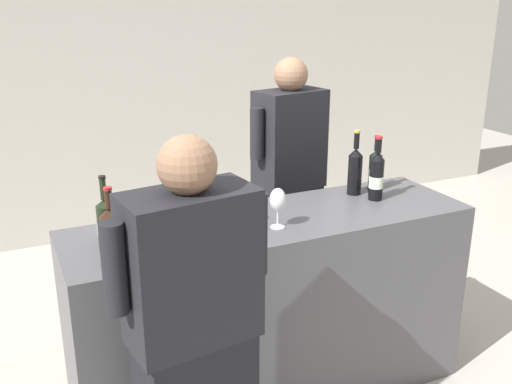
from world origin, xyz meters
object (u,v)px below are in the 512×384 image
object	(u,v)px
ice_bucket	(166,221)
person_server	(289,197)
wine_bottle_2	(377,176)
wine_bottle_1	(106,222)
wine_bottle_3	(212,211)
wine_bottle_0	(355,170)
wine_bottle_4	(375,170)
wine_glass	(278,201)
wine_bottle_5	(112,236)
person_guest	(195,356)

from	to	relation	value
ice_bucket	person_server	size ratio (longest dim) A/B	0.14
wine_bottle_2	ice_bucket	world-z (taller)	wine_bottle_2
wine_bottle_1	wine_bottle_3	xyz separation A→B (m)	(0.45, -0.08, 0.01)
wine_bottle_0	wine_bottle_3	distance (m)	0.92
wine_bottle_3	wine_bottle_4	bearing A→B (deg)	12.02
wine_glass	wine_bottle_0	bearing A→B (deg)	23.22
wine_bottle_0	person_server	size ratio (longest dim) A/B	0.21
wine_bottle_3	wine_glass	distance (m)	0.31
wine_bottle_2	wine_glass	world-z (taller)	wine_bottle_2
wine_bottle_2	wine_bottle_5	distance (m)	1.43
ice_bucket	person_server	xyz separation A→B (m)	(1.01, 0.79, -0.29)
wine_bottle_0	wine_bottle_4	xyz separation A→B (m)	(0.14, 0.01, -0.02)
wine_glass	wine_bottle_1	bearing A→B (deg)	170.91
wine_bottle_3	person_guest	distance (m)	0.70
wine_bottle_1	wine_bottle_2	distance (m)	1.40
wine_bottle_4	person_server	xyz separation A→B (m)	(-0.25, 0.53, -0.29)
wine_bottle_0	person_guest	size ratio (longest dim) A/B	0.22
wine_bottle_4	wine_bottle_3	bearing A→B (deg)	-167.98
wine_bottle_0	wine_bottle_2	size ratio (longest dim) A/B	1.03
wine_glass	person_guest	bearing A→B (deg)	-139.99
wine_bottle_2	person_server	distance (m)	0.75
wine_bottle_3	ice_bucket	world-z (taller)	wine_bottle_3
wine_bottle_1	wine_bottle_5	xyz separation A→B (m)	(-0.01, -0.18, 0.01)
person_guest	wine_bottle_1	bearing A→B (deg)	105.70
wine_bottle_2	wine_glass	bearing A→B (deg)	-168.51
wine_bottle_2	wine_glass	xyz separation A→B (m)	(-0.65, -0.13, -0.00)
person_server	person_guest	world-z (taller)	person_server
wine_bottle_4	wine_bottle_5	distance (m)	1.54
wine_bottle_5	wine_bottle_3	bearing A→B (deg)	12.95
wine_bottle_0	wine_glass	bearing A→B (deg)	-156.78
wine_bottle_3	ice_bucket	xyz separation A→B (m)	(-0.22, -0.04, 0.00)
wine_bottle_4	ice_bucket	size ratio (longest dim) A/B	1.33
wine_bottle_4	ice_bucket	world-z (taller)	wine_bottle_4
wine_bottle_4	ice_bucket	xyz separation A→B (m)	(-1.26, -0.26, 0.00)
wine_bottle_0	wine_bottle_5	bearing A→B (deg)	-166.97
wine_bottle_0	wine_bottle_2	world-z (taller)	wine_bottle_0
wine_bottle_1	person_server	bearing A→B (deg)	28.57
wine_bottle_1	wine_bottle_2	xyz separation A→B (m)	(1.40, 0.01, 0.02)
wine_glass	wine_bottle_3	bearing A→B (deg)	171.42
ice_bucket	person_guest	bearing A→B (deg)	-96.90
wine_bottle_4	person_server	distance (m)	0.66
wine_bottle_0	ice_bucket	bearing A→B (deg)	-167.63
wine_bottle_4	person_guest	distance (m)	1.56
wine_bottle_1	wine_glass	size ratio (longest dim) A/B	1.64
wine_bottle_2	ice_bucket	xyz separation A→B (m)	(-1.17, -0.12, -0.01)
wine_bottle_3	person_server	bearing A→B (deg)	43.57
wine_bottle_2	wine_bottle_3	xyz separation A→B (m)	(-0.95, -0.09, -0.01)
wine_bottle_1	wine_bottle_4	xyz separation A→B (m)	(1.50, 0.15, 0.00)
wine_bottle_0	ice_bucket	size ratio (longest dim) A/B	1.52
wine_bottle_0	ice_bucket	distance (m)	1.15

